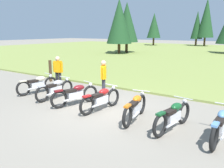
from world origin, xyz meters
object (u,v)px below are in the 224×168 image
object	(u,v)px
motorcycle_cream	(38,84)
motorcycle_red	(101,99)
motorcycle_maroon	(75,94)
rider_near_row_end	(104,77)
trail_marker_post	(50,71)
motorcycle_orange	(135,107)
rider_in_hivis_vest	(58,71)
motorcycle_silver	(55,89)
motorcycle_british_green	(173,116)
motorcycle_sky_blue	(221,125)

from	to	relation	value
motorcycle_cream	motorcycle_red	size ratio (longest dim) A/B	0.99
motorcycle_maroon	motorcycle_red	size ratio (longest dim) A/B	0.97
rider_near_row_end	trail_marker_post	xyz separation A→B (m)	(-4.71, 1.14, -0.33)
motorcycle_cream	motorcycle_orange	distance (m)	5.53
motorcycle_orange	rider_in_hivis_vest	distance (m)	5.51
motorcycle_silver	motorcycle_maroon	size ratio (longest dim) A/B	1.03
motorcycle_british_green	motorcycle_sky_blue	distance (m)	1.30
motorcycle_sky_blue	rider_near_row_end	world-z (taller)	rider_near_row_end
motorcycle_red	motorcycle_british_green	xyz separation A→B (m)	(2.84, -0.22, 0.00)
motorcycle_maroon	motorcycle_cream	bearing A→B (deg)	172.71
motorcycle_silver	motorcycle_orange	bearing A→B (deg)	-3.83
motorcycle_cream	motorcycle_sky_blue	world-z (taller)	same
motorcycle_british_green	trail_marker_post	size ratio (longest dim) A/B	1.68
motorcycle_cream	trail_marker_post	size ratio (longest dim) A/B	1.68
motorcycle_cream	motorcycle_silver	xyz separation A→B (m)	(1.39, -0.17, 0.00)
motorcycle_cream	motorcycle_british_green	distance (m)	6.84
motorcycle_cream	motorcycle_british_green	bearing A→B (deg)	-4.36
motorcycle_maroon	rider_in_hivis_vest	world-z (taller)	rider_in_hivis_vest
motorcycle_orange	motorcycle_sky_blue	size ratio (longest dim) A/B	0.99
motorcycle_orange	trail_marker_post	world-z (taller)	trail_marker_post
motorcycle_red	rider_in_hivis_vest	xyz separation A→B (m)	(-3.74, 1.40, 0.51)
motorcycle_red	motorcycle_sky_blue	distance (m)	4.14
motorcycle_red	trail_marker_post	distance (m)	6.13
rider_in_hivis_vest	motorcycle_british_green	bearing A→B (deg)	-13.80
rider_near_row_end	motorcycle_orange	bearing A→B (deg)	-31.94
motorcycle_maroon	motorcycle_red	world-z (taller)	same
rider_in_hivis_vest	motorcycle_red	bearing A→B (deg)	-20.50
motorcycle_maroon	motorcycle_orange	world-z (taller)	same
motorcycle_cream	motorcycle_red	xyz separation A→B (m)	(3.98, -0.30, 0.00)
rider_near_row_end	rider_in_hivis_vest	bearing A→B (deg)	179.22
rider_near_row_end	rider_in_hivis_vest	size ratio (longest dim) A/B	1.00
motorcycle_maroon	rider_near_row_end	distance (m)	1.54
motorcycle_orange	motorcycle_maroon	bearing A→B (deg)	178.09
motorcycle_british_green	rider_near_row_end	xyz separation A→B (m)	(-3.72, 1.58, 0.51)
motorcycle_maroon	trail_marker_post	world-z (taller)	trail_marker_post
motorcycle_silver	motorcycle_orange	world-z (taller)	same
motorcycle_silver	motorcycle_sky_blue	xyz separation A→B (m)	(6.73, -0.31, 0.00)
rider_in_hivis_vest	trail_marker_post	xyz separation A→B (m)	(-1.85, 1.10, -0.33)
motorcycle_cream	rider_near_row_end	size ratio (longest dim) A/B	1.25
motorcycle_maroon	trail_marker_post	distance (m)	5.06
motorcycle_orange	rider_in_hivis_vest	size ratio (longest dim) A/B	1.25
rider_in_hivis_vest	trail_marker_post	bearing A→B (deg)	149.33
motorcycle_cream	motorcycle_red	bearing A→B (deg)	-4.34
rider_near_row_end	motorcycle_british_green	bearing A→B (deg)	-22.96
motorcycle_sky_blue	motorcycle_red	bearing A→B (deg)	177.55
motorcycle_orange	rider_in_hivis_vest	world-z (taller)	rider_in_hivis_vest
motorcycle_sky_blue	trail_marker_post	world-z (taller)	trail_marker_post
trail_marker_post	motorcycle_orange	bearing A→B (deg)	-20.34
motorcycle_sky_blue	rider_near_row_end	bearing A→B (deg)	162.98
motorcycle_red	rider_in_hivis_vest	size ratio (longest dim) A/B	1.26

